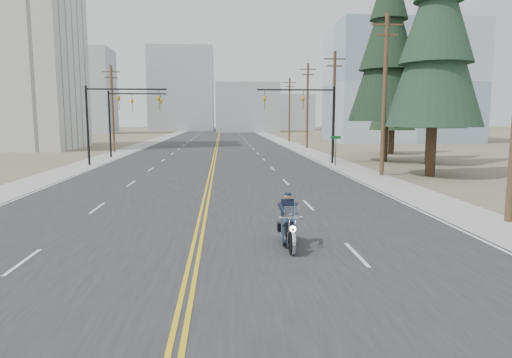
{
  "coord_description": "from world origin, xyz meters",
  "views": [
    {
      "loc": [
        0.9,
        -9.42,
        4.24
      ],
      "look_at": [
        2.31,
        10.01,
        1.6
      ],
      "focal_mm": 32.0,
      "sensor_mm": 36.0,
      "label": 1
    }
  ],
  "objects": [
    {
      "name": "traffic_mast_far",
      "position": [
        -9.31,
        40.0,
        4.87
      ],
      "size": [
        6.1,
        0.26,
        7.0
      ],
      "color": "black",
      "rests_on": "ground"
    },
    {
      "name": "apartment_block",
      "position": [
        -28.0,
        55.0,
        15.0
      ],
      "size": [
        18.0,
        14.0,
        30.0
      ],
      "primitive_type": "cube",
      "color": "silver",
      "rests_on": "ground"
    },
    {
      "name": "utility_pole_e",
      "position": [
        12.5,
        70.0,
        5.73
      ],
      "size": [
        2.2,
        0.3,
        11.0
      ],
      "color": "brown",
      "rests_on": "ground"
    },
    {
      "name": "utility_pole_left",
      "position": [
        -12.5,
        48.0,
        5.48
      ],
      "size": [
        2.2,
        0.3,
        10.5
      ],
      "color": "brown",
      "rests_on": "ground"
    },
    {
      "name": "conifer_near",
      "position": [
        15.89,
        22.45,
        10.29
      ],
      "size": [
        6.77,
        6.77,
        17.93
      ],
      "rotation": [
        0.0,
        0.0,
        0.21
      ],
      "color": "#382619",
      "rests_on": "ground"
    },
    {
      "name": "conifer_tall",
      "position": [
        16.45,
        33.62,
        11.18
      ],
      "size": [
        7.01,
        7.01,
        19.48
      ],
      "rotation": [
        0.0,
        0.0,
        0.21
      ],
      "color": "#382619",
      "rests_on": "ground"
    },
    {
      "name": "ground_plane",
      "position": [
        0.0,
        0.0,
        0.0
      ],
      "size": [
        400.0,
        400.0,
        0.0
      ],
      "primitive_type": "plane",
      "color": "#776D56",
      "rests_on": "ground"
    },
    {
      "name": "traffic_mast_left",
      "position": [
        -8.98,
        32.0,
        4.94
      ],
      "size": [
        7.1,
        0.26,
        7.0
      ],
      "color": "black",
      "rests_on": "ground"
    },
    {
      "name": "haze_bldg_f",
      "position": [
        -50.0,
        130.0,
        8.0
      ],
      "size": [
        12.0,
        12.0,
        16.0
      ],
      "primitive_type": "cube",
      "color": "#ADB2B7",
      "rests_on": "ground"
    },
    {
      "name": "motorcyclist",
      "position": [
        3.02,
        5.01,
        0.89
      ],
      "size": [
        0.99,
        2.29,
        1.79
      ],
      "primitive_type": null,
      "rotation": [
        0.0,
        0.0,
        3.14
      ],
      "color": "black",
      "rests_on": "ground"
    },
    {
      "name": "conifer_far",
      "position": [
        20.56,
        42.67,
        8.01
      ],
      "size": [
        5.22,
        5.22,
        13.97
      ],
      "rotation": [
        0.0,
        0.0,
        0.34
      ],
      "color": "#382619",
      "rests_on": "ground"
    },
    {
      "name": "conifer_mid",
      "position": [
        19.67,
        30.85,
        9.51
      ],
      "size": [
        6.22,
        6.22,
        16.58
      ],
      "rotation": [
        0.0,
        0.0,
        0.09
      ],
      "color": "#382619",
      "rests_on": "ground"
    },
    {
      "name": "sidewalk_right",
      "position": [
        11.5,
        70.0,
        0.01
      ],
      "size": [
        3.0,
        200.0,
        0.01
      ],
      "primitive_type": "cube",
      "color": "#A5A5A0",
      "rests_on": "ground"
    },
    {
      "name": "haze_bldg_d",
      "position": [
        -12.0,
        140.0,
        13.0
      ],
      "size": [
        20.0,
        15.0,
        26.0
      ],
      "primitive_type": "cube",
      "color": "#ADB2B7",
      "rests_on": "ground"
    },
    {
      "name": "road",
      "position": [
        0.0,
        70.0,
        0.01
      ],
      "size": [
        20.0,
        200.0,
        0.01
      ],
      "primitive_type": "cube",
      "color": "#303033",
      "rests_on": "ground"
    },
    {
      "name": "utility_pole_b",
      "position": [
        12.5,
        23.0,
        5.98
      ],
      "size": [
        2.2,
        0.3,
        11.5
      ],
      "color": "brown",
      "rests_on": "ground"
    },
    {
      "name": "utility_pole_d",
      "position": [
        12.5,
        53.0,
        5.98
      ],
      "size": [
        2.2,
        0.3,
        11.5
      ],
      "color": "brown",
      "rests_on": "ground"
    },
    {
      "name": "haze_bldg_b",
      "position": [
        8.0,
        125.0,
        7.0
      ],
      "size": [
        18.0,
        14.0,
        14.0
      ],
      "primitive_type": "cube",
      "color": "#ADB2B7",
      "rests_on": "ground"
    },
    {
      "name": "glass_building",
      "position": [
        32.0,
        70.0,
        10.0
      ],
      "size": [
        24.0,
        16.0,
        20.0
      ],
      "primitive_type": "cube",
      "color": "#9EB5CC",
      "rests_on": "ground"
    },
    {
      "name": "haze_bldg_e",
      "position": [
        25.0,
        150.0,
        6.0
      ],
      "size": [
        14.0,
        14.0,
        12.0
      ],
      "primitive_type": "cube",
      "color": "#B7BCC6",
      "rests_on": "ground"
    },
    {
      "name": "sidewalk_left",
      "position": [
        -11.5,
        70.0,
        0.01
      ],
      "size": [
        3.0,
        200.0,
        0.01
      ],
      "primitive_type": "cube",
      "color": "#A5A5A0",
      "rests_on": "ground"
    },
    {
      "name": "haze_bldg_a",
      "position": [
        -35.0,
        115.0,
        11.0
      ],
      "size": [
        14.0,
        12.0,
        22.0
      ],
      "primitive_type": "cube",
      "color": "#B7BCC6",
      "rests_on": "ground"
    },
    {
      "name": "street_sign",
      "position": [
        10.8,
        30.0,
        1.8
      ],
      "size": [
        0.9,
        0.06,
        2.62
      ],
      "color": "black",
      "rests_on": "ground"
    },
    {
      "name": "traffic_mast_right",
      "position": [
        8.98,
        32.0,
        4.94
      ],
      "size": [
        7.1,
        0.26,
        7.0
      ],
      "color": "black",
      "rests_on": "ground"
    },
    {
      "name": "haze_bldg_c",
      "position": [
        40.0,
        110.0,
        9.0
      ],
      "size": [
        16.0,
        12.0,
        18.0
      ],
      "primitive_type": "cube",
      "color": "#B7BCC6",
      "rests_on": "ground"
    },
    {
      "name": "utility_pole_c",
      "position": [
        12.5,
        38.0,
        5.73
      ],
      "size": [
        2.2,
        0.3,
        11.0
      ],
      "color": "brown",
      "rests_on": "ground"
    }
  ]
}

